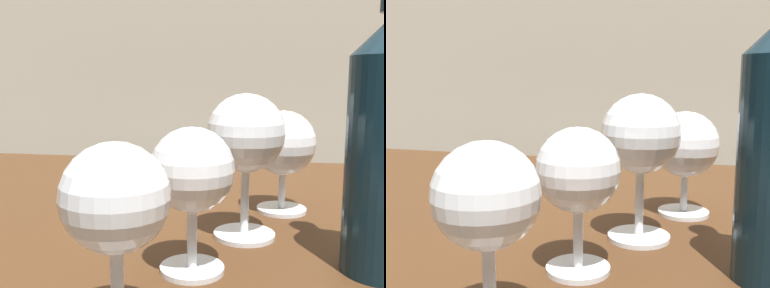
% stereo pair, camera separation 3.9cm
% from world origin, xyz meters
% --- Properties ---
extents(wine_glass_amber, '(0.07, 0.07, 0.13)m').
position_xyz_m(wine_glass_amber, '(-0.06, -0.27, 0.85)').
color(wine_glass_amber, white).
rests_on(wine_glass_amber, dining_table).
extents(wine_glass_chardonnay, '(0.08, 0.08, 0.13)m').
position_xyz_m(wine_glass_chardonnay, '(-0.02, -0.16, 0.84)').
color(wine_glass_chardonnay, white).
rests_on(wine_glass_chardonnay, dining_table).
extents(wine_glass_rose, '(0.08, 0.08, 0.16)m').
position_xyz_m(wine_glass_rose, '(0.02, -0.06, 0.86)').
color(wine_glass_rose, white).
rests_on(wine_glass_rose, dining_table).
extents(wine_glass_port, '(0.08, 0.08, 0.13)m').
position_xyz_m(wine_glass_port, '(0.06, 0.04, 0.84)').
color(wine_glass_port, white).
rests_on(wine_glass_port, dining_table).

